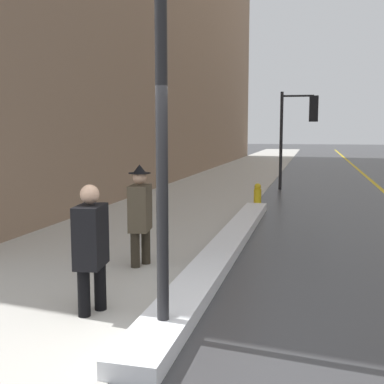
% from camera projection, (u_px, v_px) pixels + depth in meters
% --- Properties ---
extents(ground_plane, '(160.00, 160.00, 0.00)m').
position_uv_depth(ground_plane, '(126.00, 362.00, 4.33)').
color(ground_plane, '#38383A').
extents(sidewalk_slab, '(4.00, 80.00, 0.01)m').
position_uv_depth(sidewalk_slab, '(220.00, 184.00, 19.25)').
color(sidewalk_slab, '#B2AFA8').
rests_on(sidewalk_slab, ground).
extents(road_centre_stripe, '(0.16, 80.00, 0.00)m').
position_uv_depth(road_centre_stripe, '(380.00, 188.00, 17.79)').
color(road_centre_stripe, gold).
rests_on(road_centre_stripe, ground).
extents(snow_bank_curb, '(0.52, 9.25, 0.18)m').
position_uv_depth(snow_bank_curb, '(226.00, 246.00, 8.36)').
color(snow_bank_curb, white).
rests_on(snow_bank_curb, ground).
extents(traffic_light_near, '(1.31, 0.35, 3.47)m').
position_uv_depth(traffic_light_near, '(302.00, 119.00, 16.96)').
color(traffic_light_near, black).
rests_on(traffic_light_near, ground).
extents(pedestrian_in_glasses, '(0.34, 0.51, 1.48)m').
position_uv_depth(pedestrian_in_glasses, '(91.00, 243.00, 5.39)').
color(pedestrian_in_glasses, black).
rests_on(pedestrian_in_glasses, ground).
extents(pedestrian_with_shoulder_bag, '(0.35, 0.71, 1.57)m').
position_uv_depth(pedestrian_with_shoulder_bag, '(140.00, 211.00, 7.34)').
color(pedestrian_with_shoulder_bag, '#2A241B').
rests_on(pedestrian_with_shoulder_bag, ground).
extents(fire_hydrant, '(0.20, 0.20, 0.70)m').
position_uv_depth(fire_hydrant, '(257.00, 196.00, 12.86)').
color(fire_hydrant, gold).
rests_on(fire_hydrant, ground).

